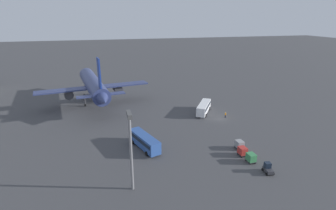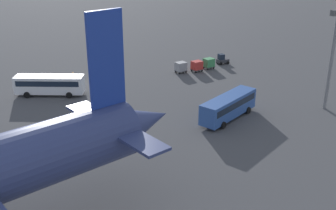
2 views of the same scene
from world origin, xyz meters
The scene contains 9 objects.
ground_plane centered at (0.00, 0.00, 0.00)m, with size 600.00×600.00×0.00m, color #424244.
shuttle_bus_near centered at (5.58, 3.06, 1.95)m, with size 10.75×8.31×3.26m.
shuttle_bus_far centered at (-13.18, 25.95, 2.00)m, with size 11.21×6.00×3.35m.
baggage_tug centered at (-29.83, 3.83, 0.94)m, with size 2.54×1.88×2.10m.
worker_person centered at (-0.15, -1.83, 0.87)m, with size 0.38×0.38×1.74m.
cargo_cart_green centered at (-25.52, 4.99, 1.19)m, with size 2.05×1.74×2.06m.
cargo_cart_red centered at (-22.45, 5.27, 1.19)m, with size 2.05×1.74×2.06m.
cargo_cart_grey centered at (-19.38, 4.30, 1.19)m, with size 2.05×1.74×2.06m.
light_pole centered at (-28.03, 30.82, 9.35)m, with size 2.80×0.70×14.91m.
Camera 2 is at (23.45, 68.49, 24.47)m, focal length 45.00 mm.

